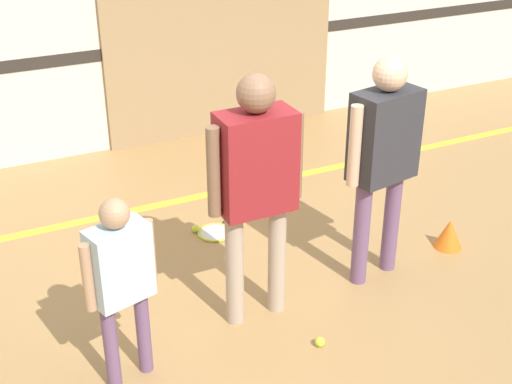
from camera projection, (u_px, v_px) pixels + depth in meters
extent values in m
plane|color=#A87F4C|center=(280.00, 310.00, 5.04)|extent=(16.00, 16.00, 0.00)
cube|color=#2D2823|center=(131.00, 51.00, 7.22)|extent=(16.00, 0.01, 0.12)
cube|color=#9E7F56|center=(222.00, 45.00, 7.61)|extent=(2.60, 0.05, 1.96)
cube|color=yellow|center=(186.00, 199.00, 6.54)|extent=(14.40, 0.10, 0.01)
cylinder|color=tan|center=(235.00, 269.00, 4.75)|extent=(0.12, 0.12, 0.84)
cylinder|color=tan|center=(277.00, 258.00, 4.88)|extent=(0.12, 0.12, 0.84)
cube|color=maroon|center=(256.00, 162.00, 4.47)|extent=(0.49, 0.27, 0.66)
sphere|color=brown|center=(256.00, 93.00, 4.26)|extent=(0.24, 0.24, 0.24)
cylinder|color=brown|center=(214.00, 172.00, 4.36)|extent=(0.09, 0.09, 0.59)
cylinder|color=brown|center=(296.00, 155.00, 4.59)|extent=(0.09, 0.09, 0.59)
cylinder|color=#6B4C70|center=(111.00, 347.00, 4.23)|extent=(0.09, 0.09, 0.60)
cylinder|color=#6B4C70|center=(143.00, 331.00, 4.36)|extent=(0.09, 0.09, 0.60)
cube|color=silver|center=(120.00, 263.00, 4.05)|extent=(0.39, 0.28, 0.47)
sphere|color=tan|center=(114.00, 214.00, 3.90)|extent=(0.17, 0.17, 0.17)
cylinder|color=tan|center=(88.00, 278.00, 3.93)|extent=(0.06, 0.06, 0.42)
cylinder|color=tan|center=(150.00, 252.00, 4.17)|extent=(0.06, 0.06, 0.42)
cylinder|color=#6B4C70|center=(391.00, 221.00, 5.35)|extent=(0.12, 0.12, 0.82)
cylinder|color=#6B4C70|center=(361.00, 234.00, 5.19)|extent=(0.12, 0.12, 0.82)
cube|color=#2D2D33|center=(385.00, 136.00, 4.94)|extent=(0.52, 0.35, 0.65)
sphere|color=#DBAD89|center=(390.00, 74.00, 4.73)|extent=(0.24, 0.24, 0.24)
cylinder|color=#DBAD89|center=(412.00, 128.00, 5.09)|extent=(0.09, 0.09, 0.58)
cylinder|color=#DBAD89|center=(355.00, 146.00, 4.79)|extent=(0.09, 0.09, 0.58)
torus|color=#C6D838|center=(216.00, 232.00, 5.99)|extent=(0.43, 0.43, 0.02)
cylinder|color=silver|center=(216.00, 232.00, 5.99)|extent=(0.26, 0.26, 0.01)
cylinder|color=black|center=(227.00, 219.00, 6.20)|extent=(0.17, 0.16, 0.02)
sphere|color=black|center=(232.00, 213.00, 6.29)|extent=(0.03, 0.03, 0.03)
sphere|color=#CCE038|center=(320.00, 342.00, 4.68)|extent=(0.07, 0.07, 0.07)
sphere|color=#CCE038|center=(196.00, 229.00, 6.00)|extent=(0.07, 0.07, 0.07)
cone|color=orange|center=(449.00, 234.00, 5.75)|extent=(0.23, 0.23, 0.25)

